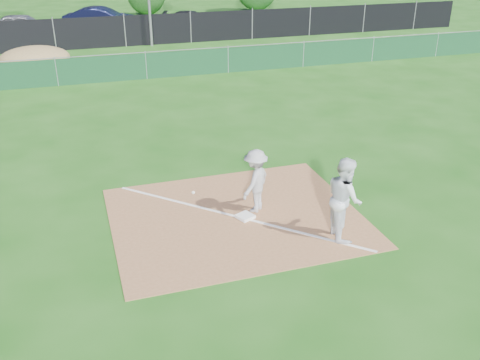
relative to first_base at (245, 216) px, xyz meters
name	(u,v)px	position (x,y,z in m)	size (l,w,h in m)	color
ground	(167,110)	(-0.20, 9.13, -0.06)	(90.00, 90.00, 0.00)	#184F11
infield_dirt	(236,217)	(-0.20, 0.13, -0.05)	(6.00, 5.00, 0.02)	#915E3A
foul_line	(236,216)	(-0.20, 0.13, -0.03)	(0.08, 7.00, 0.01)	white
green_fence	(146,66)	(-0.20, 14.13, 0.54)	(44.00, 0.05, 1.20)	#0F371D
dirt_mound	(35,58)	(-5.20, 17.63, 0.53)	(3.38, 2.60, 1.17)	olive
black_fence	(125,31)	(-0.20, 22.13, 0.84)	(46.00, 0.04, 1.80)	black
parking_lot	(117,32)	(-0.20, 27.13, -0.05)	(46.00, 9.00, 0.01)	black
first_base	(245,216)	(0.00, 0.00, 0.00)	(0.37, 0.37, 0.08)	white
play_at_first	(255,181)	(0.37, 0.31, 0.77)	(2.18, 1.16, 1.62)	#B6B6B8
runner	(344,198)	(1.87, -1.42, 0.91)	(0.94, 0.73, 1.93)	white
car_left	(23,25)	(-6.12, 27.37, 0.68)	(1.72, 4.28, 1.46)	#AAADB2
car_mid	(102,20)	(-1.10, 27.59, 0.76)	(1.72, 4.93, 1.62)	black
car_right	(193,20)	(5.06, 26.99, 0.55)	(1.67, 4.10, 1.19)	black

